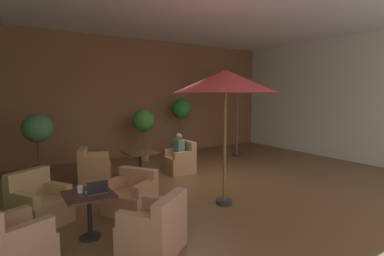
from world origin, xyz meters
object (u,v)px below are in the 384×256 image
at_px(armchair_front_right_east, 94,168).
at_px(potted_tree_left_corner, 38,133).
at_px(armchair_front_left_east, 39,205).
at_px(patio_umbrella_tall_red, 238,84).
at_px(open_laptop, 97,190).
at_px(patio_umbrella_center_beige, 225,82).
at_px(patron_blue_shirt, 179,146).
at_px(armchair_front_right_north, 180,161).
at_px(armchair_front_left_west, 154,230).
at_px(potted_tree_mid_left, 144,124).
at_px(cafe_table_front_left, 89,202).
at_px(armchair_front_left_north, 131,196).
at_px(potted_tree_mid_right, 182,115).
at_px(cafe_table_front_right, 140,157).
at_px(armchair_front_left_south, 10,248).
at_px(iced_drink_cup, 80,189).

xyz_separation_m(armchair_front_right_east, potted_tree_left_corner, (-1.14, 0.95, 0.89)).
relative_size(armchair_front_left_east, patio_umbrella_tall_red, 0.38).
relative_size(potted_tree_left_corner, open_laptop, 5.40).
relative_size(patio_umbrella_center_beige, patron_blue_shirt, 4.02).
bearing_deg(patron_blue_shirt, armchair_front_right_north, -3.54).
distance_m(patio_umbrella_tall_red, patio_umbrella_center_beige, 4.76).
xyz_separation_m(armchair_front_left_west, open_laptop, (-0.55, 0.85, 0.43)).
distance_m(patio_umbrella_center_beige, potted_tree_mid_left, 4.67).
bearing_deg(potted_tree_left_corner, cafe_table_front_left, -85.59).
bearing_deg(armchair_front_left_west, cafe_table_front_left, 125.64).
xyz_separation_m(armchair_front_left_north, potted_tree_left_corner, (-1.22, 3.34, 0.93)).
height_order(potted_tree_left_corner, potted_tree_mid_right, potted_tree_mid_right).
bearing_deg(armchair_front_left_east, cafe_table_front_right, 33.76).
height_order(armchair_front_left_south, armchair_front_right_east, armchair_front_left_south).
bearing_deg(armchair_front_right_east, armchair_front_right_north, -11.13).
relative_size(cafe_table_front_right, patio_umbrella_tall_red, 0.29).
relative_size(armchair_front_left_south, patio_umbrella_tall_red, 0.36).
height_order(cafe_table_front_left, patio_umbrella_tall_red, patio_umbrella_tall_red).
xyz_separation_m(cafe_table_front_right, patio_umbrella_tall_red, (4.01, 0.75, 1.99)).
xyz_separation_m(cafe_table_front_left, patron_blue_shirt, (3.08, 2.59, 0.19)).
height_order(armchair_front_left_west, potted_tree_left_corner, potted_tree_left_corner).
relative_size(armchair_front_right_east, potted_tree_mid_right, 0.49).
relative_size(potted_tree_left_corner, patron_blue_shirt, 2.58).
relative_size(armchair_front_left_north, cafe_table_front_right, 1.35).
bearing_deg(potted_tree_left_corner, armchair_front_left_east, -95.57).
relative_size(armchair_front_left_east, open_laptop, 3.30).
xyz_separation_m(armchair_front_left_west, patio_umbrella_tall_red, (5.30, 4.32, 2.23)).
height_order(patio_umbrella_center_beige, iced_drink_cup, patio_umbrella_center_beige).
relative_size(armchair_front_left_south, potted_tree_left_corner, 0.58).
xyz_separation_m(cafe_table_front_right, armchair_front_right_east, (-1.11, 0.38, -0.23)).
distance_m(armchair_front_left_west, armchair_front_right_north, 4.28).
height_order(armchair_front_left_west, potted_tree_mid_left, potted_tree_mid_left).
bearing_deg(armchair_front_right_east, patio_umbrella_center_beige, -59.34).
distance_m(armchair_front_right_east, patron_blue_shirt, 2.33).
distance_m(armchair_front_right_east, open_laptop, 3.21).
height_order(armchair_front_right_east, potted_tree_left_corner, potted_tree_left_corner).
bearing_deg(potted_tree_mid_left, armchair_front_right_east, -143.88).
bearing_deg(patron_blue_shirt, armchair_front_right_east, 168.74).
bearing_deg(open_laptop, cafe_table_front_right, 55.92).
bearing_deg(armchair_front_left_east, open_laptop, -54.96).
xyz_separation_m(patio_umbrella_tall_red, open_laptop, (-5.85, -3.46, -1.80)).
relative_size(patron_blue_shirt, iced_drink_cup, 6.02).
bearing_deg(patio_umbrella_tall_red, open_laptop, -149.36).
height_order(armchair_front_right_north, open_laptop, open_laptop).
bearing_deg(armchair_front_right_east, iced_drink_cup, -107.68).
relative_size(armchair_front_left_south, patron_blue_shirt, 1.49).
bearing_deg(armchair_front_left_north, cafe_table_front_left, -144.71).
bearing_deg(armchair_front_left_west, potted_tree_mid_left, 67.88).
xyz_separation_m(cafe_table_front_right, patio_umbrella_center_beige, (0.68, -2.65, 1.87)).
relative_size(armchair_front_left_east, armchair_front_left_west, 0.98).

